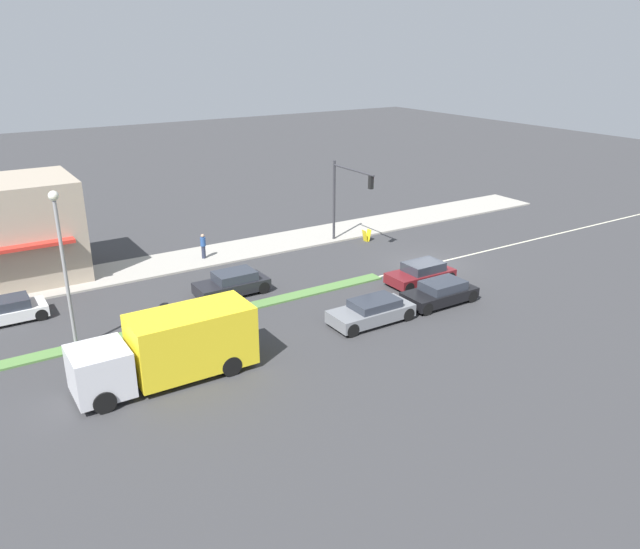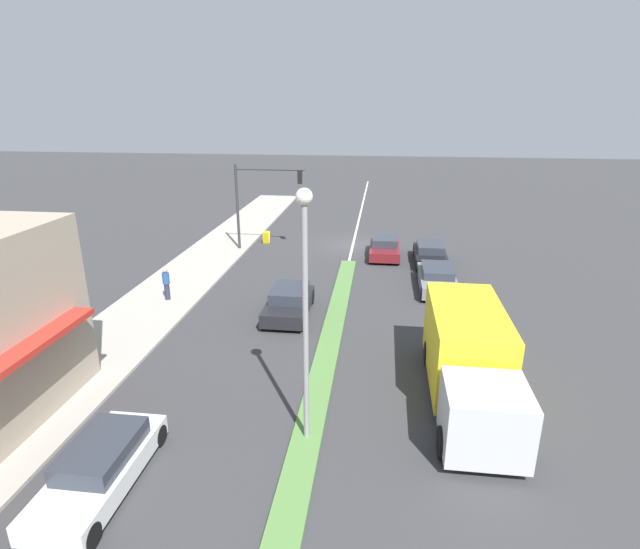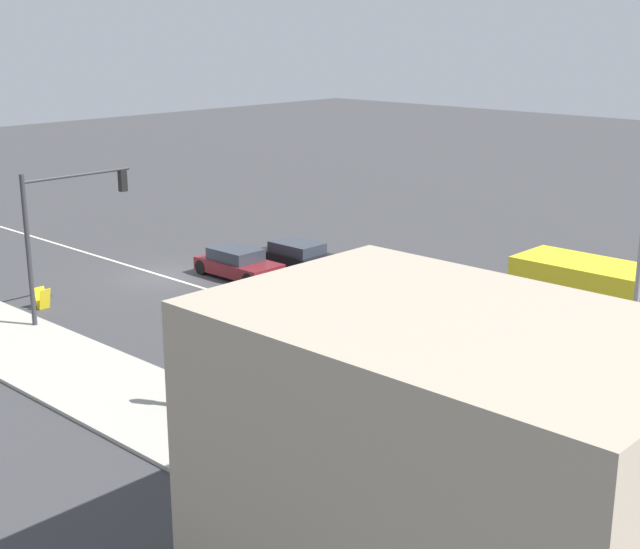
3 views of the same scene
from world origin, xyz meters
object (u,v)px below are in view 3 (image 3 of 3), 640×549
(traffic_signal_main, at_px, (61,219))
(pedestrian, at_px, (171,378))
(van_white, at_px, (636,492))
(sedan_dark, at_px, (341,341))
(warning_aframe_sign, at_px, (43,298))
(suv_black, at_px, (300,256))
(sedan_maroon, at_px, (238,263))
(suv_grey, at_px, (378,275))
(delivery_truck, at_px, (612,307))

(traffic_signal_main, xyz_separation_m, pedestrian, (2.43, 9.49, -2.92))
(van_white, distance_m, sedan_dark, 11.81)
(traffic_signal_main, xyz_separation_m, warning_aframe_sign, (0.01, -1.84, -3.47))
(traffic_signal_main, bearing_deg, suv_black, 172.85)
(sedan_maroon, distance_m, suv_black, 3.00)
(van_white, bearing_deg, sedan_maroon, -108.49)
(van_white, height_order, suv_black, suv_black)
(suv_grey, bearing_deg, delivery_truck, 90.00)
(van_white, distance_m, sedan_maroon, 22.70)
(traffic_signal_main, xyz_separation_m, van_white, (-1.12, 21.86, -3.31))
(delivery_truck, distance_m, van_white, 11.41)
(sedan_dark, distance_m, suv_black, 11.51)
(delivery_truck, distance_m, sedan_dark, 9.44)
(warning_aframe_sign, bearing_deg, traffic_signal_main, 90.24)
(warning_aframe_sign, height_order, sedan_maroon, sedan_maroon)
(delivery_truck, height_order, sedan_dark, delivery_truck)
(warning_aframe_sign, relative_size, delivery_truck, 0.11)
(pedestrian, height_order, sedan_maroon, pedestrian)
(suv_grey, bearing_deg, sedan_maroon, -63.84)
(sedan_dark, bearing_deg, suv_black, -128.71)
(traffic_signal_main, relative_size, sedan_maroon, 1.40)
(delivery_truck, bearing_deg, suv_grey, -90.00)
(van_white, xyz_separation_m, sedan_maroon, (-7.20, -21.53, 0.03))
(sedan_maroon, distance_m, suv_grey, 6.35)
(sedan_maroon, bearing_deg, warning_aframe_sign, -14.60)
(suv_black, bearing_deg, suv_grey, 90.00)
(sedan_dark, bearing_deg, sedan_maroon, -113.63)
(traffic_signal_main, xyz_separation_m, sedan_maroon, (-8.32, 0.33, -3.28))
(warning_aframe_sign, distance_m, suv_grey, 13.63)
(suv_grey, bearing_deg, pedestrian, 14.33)
(warning_aframe_sign, relative_size, suv_grey, 0.19)
(delivery_truck, xyz_separation_m, sedan_maroon, (2.80, -16.11, -0.85))
(suv_black, xyz_separation_m, suv_grey, (0.00, 4.63, 0.00))
(sedan_dark, xyz_separation_m, suv_grey, (-7.20, -4.36, -0.03))
(pedestrian, relative_size, delivery_truck, 0.22)
(pedestrian, bearing_deg, sedan_maroon, -139.57)
(pedestrian, distance_m, sedan_maroon, 14.13)
(delivery_truck, xyz_separation_m, van_white, (10.00, 5.43, -0.88))
(traffic_signal_main, distance_m, suv_grey, 13.07)
(sedan_maroon, height_order, suv_grey, sedan_maroon)
(traffic_signal_main, distance_m, van_white, 22.14)
(traffic_signal_main, relative_size, van_white, 1.27)
(traffic_signal_main, relative_size, sedan_dark, 1.38)
(traffic_signal_main, height_order, van_white, traffic_signal_main)
(van_white, bearing_deg, pedestrian, -73.97)
(warning_aframe_sign, height_order, delivery_truck, delivery_truck)
(suv_black, distance_m, suv_grey, 4.63)
(pedestrian, height_order, delivery_truck, delivery_truck)
(warning_aframe_sign, bearing_deg, suv_black, 163.77)
(traffic_signal_main, bearing_deg, delivery_truck, 124.10)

